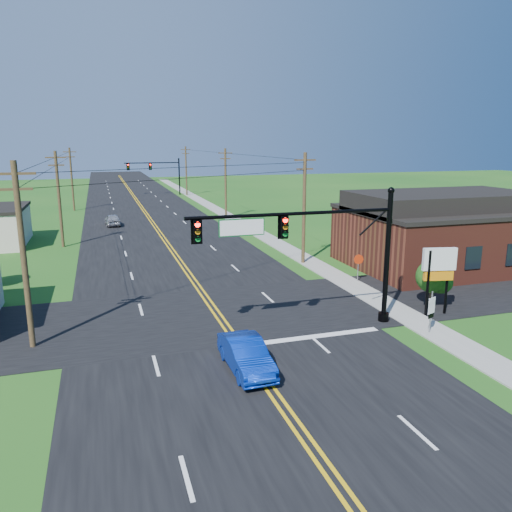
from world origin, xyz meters
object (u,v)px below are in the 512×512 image
object	(u,v)px
signal_mast_main	(312,243)
route_sign	(431,309)
signal_mast_far	(156,171)
stop_sign	(358,262)
blue_car	(246,356)

from	to	relation	value
signal_mast_main	route_sign	bearing A→B (deg)	-22.23
signal_mast_far	route_sign	bearing A→B (deg)	-85.64
signal_mast_far	route_sign	world-z (taller)	signal_mast_far
route_sign	stop_sign	world-z (taller)	route_sign
blue_car	route_sign	distance (m)	10.48
route_sign	blue_car	bearing A→B (deg)	164.74
blue_car	signal_mast_far	bearing A→B (deg)	85.00
route_sign	signal_mast_main	bearing A→B (deg)	135.49
signal_mast_main	route_sign	world-z (taller)	signal_mast_main
blue_car	route_sign	bearing A→B (deg)	5.59
route_sign	signal_mast_far	bearing A→B (deg)	72.08
signal_mast_far	route_sign	size ratio (longest dim) A/B	4.78
signal_mast_far	blue_car	distance (m)	75.88
route_sign	stop_sign	size ratio (longest dim) A/B	1.14
signal_mast_far	stop_sign	bearing A→B (deg)	-83.85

